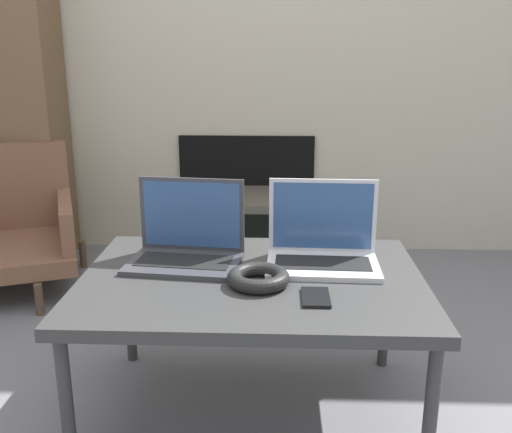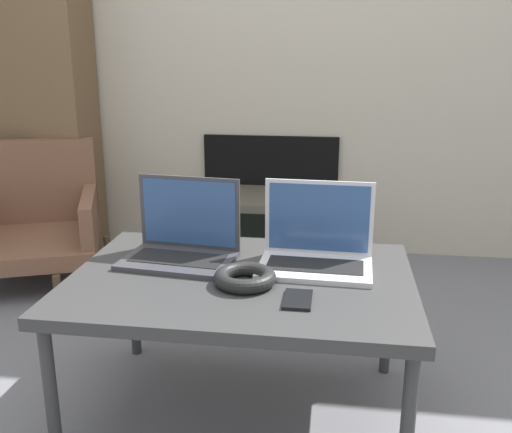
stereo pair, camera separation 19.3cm
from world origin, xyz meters
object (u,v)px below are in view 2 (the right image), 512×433
object	(u,v)px
phone	(298,300)
tv	(265,229)
laptop_right	(316,247)
laptop_left	(183,241)
armchair	(34,216)
headphones	(245,278)

from	to	relation	value
phone	tv	world-z (taller)	phone
laptop_right	phone	size ratio (longest dim) A/B	2.82
laptop_right	tv	bearing A→B (deg)	106.35
laptop_left	laptop_right	size ratio (longest dim) A/B	1.04
phone	tv	distance (m)	1.56
laptop_right	tv	size ratio (longest dim) A/B	0.68
armchair	phone	bearing A→B (deg)	-61.52
laptop_right	phone	xyz separation A→B (m)	(-0.04, -0.27, -0.05)
headphones	laptop_left	bearing A→B (deg)	141.84
laptop_left	armchair	world-z (taller)	laptop_left
headphones	armchair	size ratio (longest dim) A/B	0.21
phone	armchair	bearing A→B (deg)	139.75
tv	laptop_right	bearing A→B (deg)	-75.62
laptop_right	armchair	bearing A→B (deg)	149.32
phone	armchair	world-z (taller)	armchair
headphones	armchair	distance (m)	1.70
headphones	phone	xyz separation A→B (m)	(0.16, -0.09, -0.02)
laptop_left	tv	distance (m)	1.29
laptop_left	armchair	bearing A→B (deg)	144.24
laptop_left	phone	bearing A→B (deg)	-28.84
phone	headphones	bearing A→B (deg)	149.95
laptop_right	headphones	xyz separation A→B (m)	(-0.19, -0.18, -0.04)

